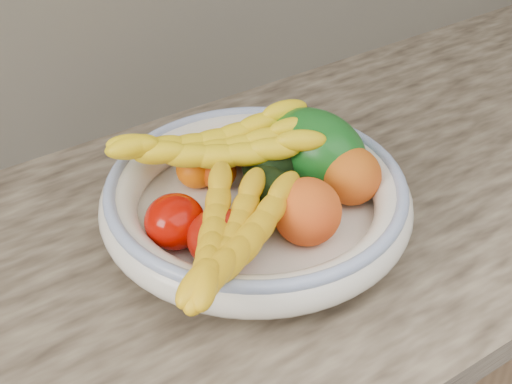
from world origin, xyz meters
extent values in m
cube|color=tan|center=(0.00, 1.68, 0.88)|extent=(2.44, 0.66, 0.04)
cylinder|color=white|center=(0.00, 1.66, 0.91)|extent=(0.13, 0.13, 0.02)
cylinder|color=white|center=(0.00, 1.66, 0.92)|extent=(0.32, 0.32, 0.01)
torus|color=white|center=(0.00, 1.66, 0.95)|extent=(0.39, 0.39, 0.05)
torus|color=#3C5BAA|center=(0.00, 1.66, 0.97)|extent=(0.37, 0.37, 0.02)
ellipsoid|color=#FF6F05|center=(-0.03, 1.75, 0.95)|extent=(0.07, 0.07, 0.05)
ellipsoid|color=#FC5105|center=(0.04, 1.77, 0.95)|extent=(0.08, 0.08, 0.05)
ellipsoid|color=#DB4504|center=(-0.01, 1.73, 0.95)|extent=(0.06, 0.06, 0.05)
ellipsoid|color=#AA0900|center=(-0.11, 1.66, 0.96)|extent=(0.09, 0.09, 0.07)
ellipsoid|color=#9E1006|center=(-0.09, 1.61, 0.96)|extent=(0.08, 0.08, 0.07)
ellipsoid|color=black|center=(0.01, 1.64, 0.96)|extent=(0.07, 0.09, 0.06)
ellipsoid|color=black|center=(0.06, 1.70, 0.96)|extent=(0.14, 0.13, 0.08)
ellipsoid|color=#0E4F14|center=(0.10, 1.68, 0.98)|extent=(0.16, 0.18, 0.13)
ellipsoid|color=orange|center=(0.02, 1.59, 0.97)|extent=(0.11, 0.11, 0.08)
ellipsoid|color=orange|center=(0.11, 1.61, 0.97)|extent=(0.09, 0.09, 0.07)
camera|label=1|loc=(-0.40, 1.07, 1.49)|focal=50.00mm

